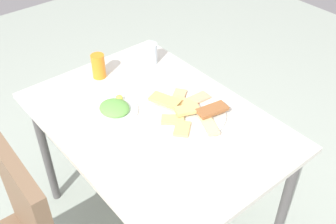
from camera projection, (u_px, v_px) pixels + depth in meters
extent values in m
plane|color=#A2AFA1|center=(158.00, 221.00, 2.22)|extent=(6.00, 6.00, 0.00)
cube|color=silver|center=(155.00, 121.00, 1.76)|extent=(1.13, 0.80, 0.02)
cylinder|color=#4E4B4B|center=(284.00, 206.00, 1.86)|extent=(0.04, 0.04, 0.70)
cylinder|color=#4E4B4B|center=(149.00, 102.00, 2.47)|extent=(0.04, 0.04, 0.70)
cylinder|color=#4E4B4B|center=(45.00, 153.00, 2.13)|extent=(0.04, 0.04, 0.70)
cube|color=brown|center=(28.00, 207.00, 1.48)|extent=(0.40, 0.06, 0.46)
cylinder|color=white|center=(187.00, 114.00, 1.77)|extent=(0.34, 0.34, 0.01)
cube|color=#DFB46B|center=(188.00, 110.00, 1.75)|extent=(0.09, 0.12, 0.01)
cube|color=#E5B46D|center=(185.00, 103.00, 1.81)|extent=(0.11, 0.07, 0.02)
cube|color=#EFC889|center=(209.00, 125.00, 1.69)|extent=(0.13, 0.09, 0.01)
cube|color=#E1A178|center=(197.00, 99.00, 1.84)|extent=(0.07, 0.13, 0.01)
cube|color=#D7B76B|center=(173.00, 120.00, 1.72)|extent=(0.11, 0.11, 0.01)
cube|color=#995D32|center=(212.00, 110.00, 1.75)|extent=(0.09, 0.14, 0.02)
cube|color=#E6BA64|center=(165.00, 100.00, 1.80)|extent=(0.15, 0.11, 0.01)
cube|color=#DBB668|center=(182.00, 129.00, 1.68)|extent=(0.11, 0.11, 0.01)
cube|color=#DEA974|center=(179.00, 96.00, 1.85)|extent=(0.10, 0.11, 0.01)
cylinder|color=white|center=(115.00, 111.00, 1.79)|extent=(0.21, 0.21, 0.01)
ellipsoid|color=#67AD4B|center=(114.00, 108.00, 1.78)|extent=(0.16, 0.15, 0.04)
sphere|color=#E3DE47|center=(119.00, 98.00, 1.83)|extent=(0.03, 0.03, 0.03)
cylinder|color=orange|center=(98.00, 66.00, 1.97)|extent=(0.09, 0.09, 0.12)
cylinder|color=silver|center=(150.00, 54.00, 2.07)|extent=(0.07, 0.07, 0.11)
cube|color=white|center=(265.00, 142.00, 1.64)|extent=(0.13, 0.13, 0.00)
cube|color=silver|center=(269.00, 139.00, 1.65)|extent=(0.19, 0.03, 0.00)
cube|color=silver|center=(263.00, 143.00, 1.63)|extent=(0.19, 0.02, 0.00)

